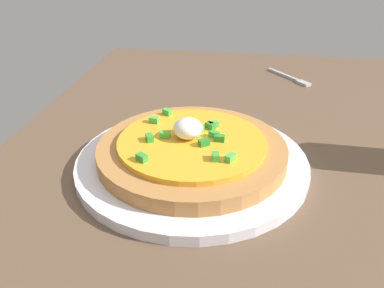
{
  "coord_description": "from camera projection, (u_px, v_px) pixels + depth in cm",
  "views": [
    {
      "loc": [
        40.38,
        -7.17,
        30.14
      ],
      "look_at": [
        -2.72,
        -13.57,
        6.06
      ],
      "focal_mm": 37.06,
      "sensor_mm": 36.0,
      "label": 1
    }
  ],
  "objects": [
    {
      "name": "plate",
      "position": [
        192.0,
        162.0,
        0.51
      ],
      "size": [
        29.56,
        29.56,
        1.34
      ],
      "primitive_type": "cylinder",
      "color": "white",
      "rests_on": "dining_table"
    },
    {
      "name": "dining_table",
      "position": [
        299.0,
        197.0,
        0.48
      ],
      "size": [
        111.89,
        82.46,
        2.72
      ],
      "primitive_type": "cube",
      "color": "brown",
      "rests_on": "ground"
    },
    {
      "name": "pizza",
      "position": [
        192.0,
        149.0,
        0.5
      ],
      "size": [
        23.95,
        23.95,
        5.19
      ],
      "color": "#B37940",
      "rests_on": "plate"
    },
    {
      "name": "fork",
      "position": [
        291.0,
        78.0,
        0.8
      ],
      "size": [
        9.66,
        8.23,
        0.5
      ],
      "rotation": [
        0.0,
        0.0,
        0.69
      ],
      "color": "#B7B7BC",
      "rests_on": "dining_table"
    }
  ]
}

